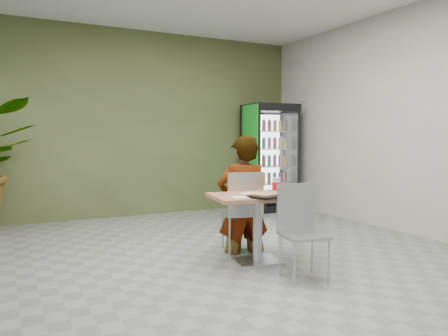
{
  "coord_description": "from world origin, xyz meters",
  "views": [
    {
      "loc": [
        -2.07,
        -3.94,
        1.36
      ],
      "look_at": [
        0.24,
        0.63,
        1.0
      ],
      "focal_mm": 35.0,
      "sensor_mm": 36.0,
      "label": 1
    }
  ],
  "objects": [
    {
      "name": "ground",
      "position": [
        0.0,
        0.0,
        0.0
      ],
      "size": [
        7.0,
        7.0,
        0.0
      ],
      "primitive_type": "plane",
      "color": "gray",
      "rests_on": "ground"
    },
    {
      "name": "pizza_plate",
      "position": [
        0.31,
        0.06,
        0.77
      ],
      "size": [
        0.33,
        0.25,
        0.03
      ],
      "color": "white",
      "rests_on": "dining_table"
    },
    {
      "name": "chair_far",
      "position": [
        0.41,
        0.47,
        0.56
      ],
      "size": [
        0.52,
        0.52,
        0.96
      ],
      "rotation": [
        0.0,
        0.0,
        2.9
      ],
      "color": "#A7A9AB",
      "rests_on": "ground"
    },
    {
      "name": "dining_table",
      "position": [
        0.34,
        0.03,
        0.54
      ],
      "size": [
        1.07,
        0.82,
        0.75
      ],
      "rotation": [
        0.0,
        0.0,
        -0.15
      ],
      "color": "#B3734C",
      "rests_on": "ground"
    },
    {
      "name": "soda_cup",
      "position": [
        0.61,
        0.07,
        0.83
      ],
      "size": [
        0.09,
        0.09,
        0.17
      ],
      "color": "white",
      "rests_on": "dining_table"
    },
    {
      "name": "chair_near",
      "position": [
        0.47,
        -0.55,
        0.53
      ],
      "size": [
        0.48,
        0.48,
        0.91
      ],
      "rotation": [
        0.0,
        0.0,
        -0.21
      ],
      "color": "#A7A9AB",
      "rests_on": "ground"
    },
    {
      "name": "beverage_fridge",
      "position": [
        2.37,
        2.92,
        0.98
      ],
      "size": [
        0.97,
        0.78,
        1.97
      ],
      "rotation": [
        0.0,
        0.0,
        -0.11
      ],
      "color": "black",
      "rests_on": "ground"
    },
    {
      "name": "napkin_stack",
      "position": [
        0.01,
        -0.18,
        0.76
      ],
      "size": [
        0.16,
        0.16,
        0.02
      ],
      "primitive_type": "cube",
      "rotation": [
        0.0,
        0.0,
        -0.09
      ],
      "color": "white",
      "rests_on": "dining_table"
    },
    {
      "name": "seated_woman",
      "position": [
        0.44,
        0.51,
        0.54
      ],
      "size": [
        0.7,
        0.54,
        1.68
      ],
      "primitive_type": "imported",
      "rotation": [
        0.0,
        0.0,
        2.9
      ],
      "color": "black",
      "rests_on": "ground"
    },
    {
      "name": "room_envelope",
      "position": [
        0.0,
        0.0,
        1.6
      ],
      "size": [
        6.0,
        7.0,
        3.2
      ],
      "primitive_type": null,
      "color": "beige",
      "rests_on": "ground"
    },
    {
      "name": "cafeteria_tray",
      "position": [
        0.32,
        -0.19,
        0.76
      ],
      "size": [
        0.46,
        0.4,
        0.02
      ],
      "primitive_type": "cube",
      "rotation": [
        0.0,
        0.0,
        0.33
      ],
      "color": "black",
      "rests_on": "dining_table"
    }
  ]
}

